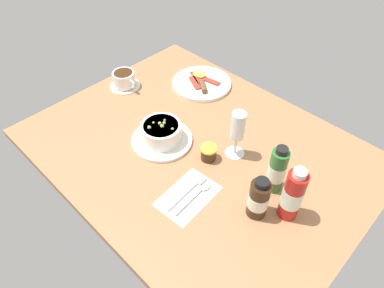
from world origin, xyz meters
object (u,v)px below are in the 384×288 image
at_px(jam_jar, 209,153).
at_px(sauce_bottle_red, 293,195).
at_px(coffee_cup, 124,80).
at_px(wine_glass, 238,128).
at_px(sauce_bottle_brown, 259,199).
at_px(sauce_bottle_green, 277,170).
at_px(cutlery_setting, 189,195).
at_px(breakfast_plate, 201,83).
at_px(porridge_bowl, 161,134).

distance_m(jam_jar, sauce_bottle_red, 0.31).
distance_m(coffee_cup, jam_jar, 0.51).
bearing_deg(jam_jar, wine_glass, 59.14).
distance_m(wine_glass, sauce_bottle_brown, 0.24).
distance_m(coffee_cup, sauce_bottle_green, 0.73).
height_order(cutlery_setting, breakfast_plate, breakfast_plate).
relative_size(jam_jar, sauce_bottle_green, 0.31).
bearing_deg(cutlery_setting, coffee_cup, 160.04).
bearing_deg(cutlery_setting, sauce_bottle_brown, 27.18).
xyz_separation_m(jam_jar, breakfast_plate, (-0.30, 0.28, -0.02)).
xyz_separation_m(porridge_bowl, wine_glass, (0.21, 0.13, 0.07)).
distance_m(porridge_bowl, jam_jar, 0.17).
xyz_separation_m(wine_glass, jam_jar, (-0.05, -0.08, -0.09)).
bearing_deg(sauce_bottle_red, cutlery_setting, -148.35).
xyz_separation_m(jam_jar, sauce_bottle_brown, (0.24, -0.06, 0.04)).
bearing_deg(porridge_bowl, wine_glass, 31.44).
bearing_deg(jam_jar, breakfast_plate, 136.35).
bearing_deg(cutlery_setting, sauce_bottle_green, 51.43).
xyz_separation_m(porridge_bowl, sauce_bottle_red, (0.47, 0.05, 0.05)).
height_order(wine_glass, jam_jar, wine_glass).
bearing_deg(porridge_bowl, sauce_bottle_red, 6.18).
xyz_separation_m(porridge_bowl, jam_jar, (0.17, 0.05, -0.01)).
bearing_deg(sauce_bottle_green, coffee_cup, 179.26).
bearing_deg(jam_jar, cutlery_setting, -67.81).
height_order(jam_jar, sauce_bottle_green, sauce_bottle_green).
height_order(porridge_bowl, sauce_bottle_red, sauce_bottle_red).
bearing_deg(porridge_bowl, sauce_bottle_brown, -1.05).
relative_size(porridge_bowl, jam_jar, 3.94).
distance_m(porridge_bowl, sauce_bottle_brown, 0.40).
bearing_deg(breakfast_plate, wine_glass, -30.83).
xyz_separation_m(sauce_bottle_brown, sauce_bottle_green, (-0.02, 0.11, 0.01)).
height_order(coffee_cup, wine_glass, wine_glass).
bearing_deg(cutlery_setting, porridge_bowl, 156.80).
xyz_separation_m(coffee_cup, sauce_bottle_green, (0.73, -0.01, 0.05)).
bearing_deg(sauce_bottle_brown, sauce_bottle_green, 99.30).
height_order(porridge_bowl, wine_glass, wine_glass).
bearing_deg(sauce_bottle_red, sauce_bottle_green, 148.93).
relative_size(coffee_cup, sauce_bottle_green, 0.79).
distance_m(porridge_bowl, coffee_cup, 0.36).
xyz_separation_m(coffee_cup, wine_glass, (0.55, 0.02, 0.08)).
distance_m(cutlery_setting, sauce_bottle_brown, 0.21).
height_order(sauce_bottle_green, breakfast_plate, sauce_bottle_green).
bearing_deg(sauce_bottle_green, wine_glass, 170.15).
bearing_deg(sauce_bottle_red, coffee_cup, 175.83).
bearing_deg(sauce_bottle_red, breakfast_plate, 154.56).
bearing_deg(wine_glass, sauce_bottle_green, -9.85).
height_order(wine_glass, sauce_bottle_brown, wine_glass).
xyz_separation_m(sauce_bottle_green, breakfast_plate, (-0.51, 0.23, -0.07)).
height_order(cutlery_setting, wine_glass, wine_glass).
distance_m(sauce_bottle_brown, breakfast_plate, 0.63).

